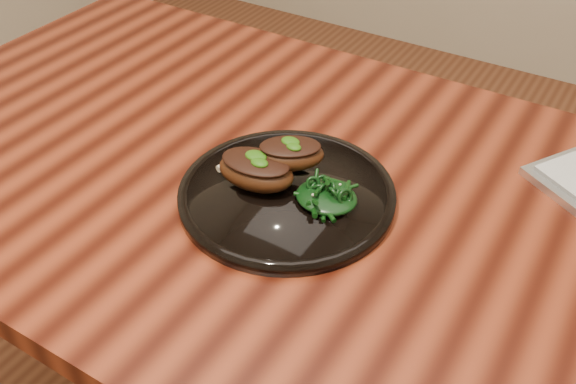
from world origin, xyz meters
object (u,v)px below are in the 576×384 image
object	(u,v)px
lamb_chop_front	(256,170)
greens_heap	(327,194)
desk	(339,240)
plate	(287,194)

from	to	relation	value
lamb_chop_front	greens_heap	size ratio (longest dim) A/B	1.40
desk	plate	xyz separation A→B (m)	(-0.06, -0.04, 0.09)
plate	greens_heap	world-z (taller)	greens_heap
plate	lamb_chop_front	world-z (taller)	lamb_chop_front
lamb_chop_front	greens_heap	xyz separation A→B (m)	(0.10, 0.02, -0.01)
desk	lamb_chop_front	bearing A→B (deg)	-152.58
desk	greens_heap	xyz separation A→B (m)	(-0.00, -0.04, 0.11)
plate	greens_heap	size ratio (longest dim) A/B	3.53
plate	greens_heap	xyz separation A→B (m)	(0.06, 0.01, 0.02)
desk	greens_heap	size ratio (longest dim) A/B	18.72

